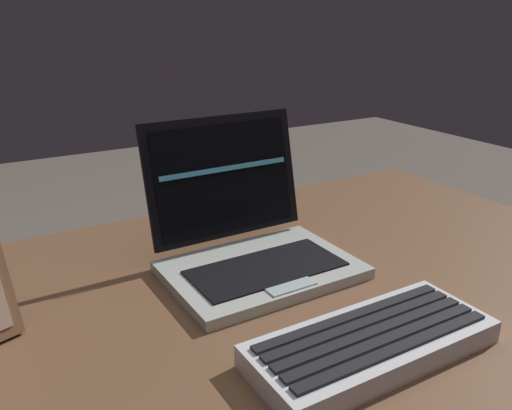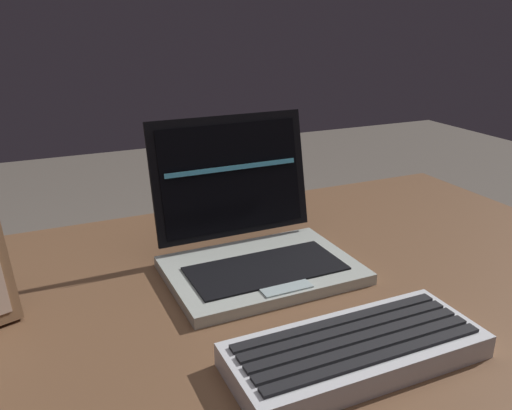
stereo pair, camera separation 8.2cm
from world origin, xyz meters
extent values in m
cube|color=brown|center=(0.00, 0.00, 0.74)|extent=(1.36, 0.77, 0.03)
cylinder|color=black|center=(0.63, 0.33, 0.36)|extent=(0.05, 0.05, 0.72)
cube|color=#B9C0B6|center=(0.03, 0.03, 0.76)|extent=(0.31, 0.22, 0.02)
cube|color=black|center=(0.03, 0.01, 0.77)|extent=(0.25, 0.12, 0.00)
cube|color=#AABFC0|center=(0.04, -0.06, 0.77)|extent=(0.08, 0.04, 0.00)
cube|color=black|center=(0.03, 0.15, 0.89)|extent=(0.29, 0.06, 0.21)
cube|color=black|center=(0.03, 0.15, 0.89)|extent=(0.26, 0.05, 0.18)
cube|color=#59CCF2|center=(0.03, 0.15, 0.91)|extent=(0.24, 0.01, 0.01)
cube|color=silver|center=(0.04, -0.23, 0.77)|extent=(0.32, 0.13, 0.03)
cube|color=black|center=(0.04, -0.27, 0.79)|extent=(0.30, 0.02, 0.00)
cube|color=black|center=(0.04, -0.25, 0.79)|extent=(0.30, 0.02, 0.00)
cube|color=black|center=(0.04, -0.23, 0.79)|extent=(0.30, 0.02, 0.00)
cube|color=black|center=(0.04, -0.21, 0.79)|extent=(0.30, 0.02, 0.00)
cube|color=black|center=(0.04, -0.19, 0.79)|extent=(0.30, 0.02, 0.00)
camera|label=1|loc=(-0.37, -0.64, 1.16)|focal=36.92mm
camera|label=2|loc=(-0.29, -0.68, 1.16)|focal=36.92mm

